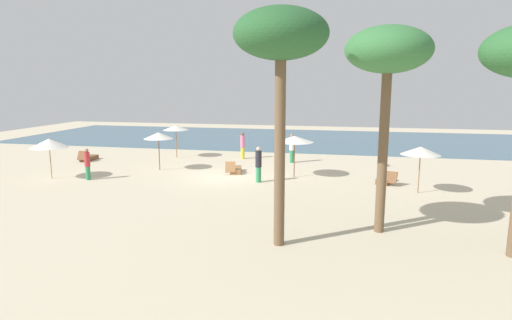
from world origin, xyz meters
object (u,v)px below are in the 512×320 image
(lounger_0, at_px, (386,180))
(palm_0, at_px, (281,40))
(umbrella_3, at_px, (49,143))
(umbrella_4, at_px, (295,139))
(umbrella_2, at_px, (421,151))
(lounger_1, at_px, (235,170))
(person_1, at_px, (292,148))
(person_2, at_px, (87,164))
(umbrella_0, at_px, (158,136))
(umbrella_1, at_px, (176,128))
(palm_2, at_px, (388,55))
(person_0, at_px, (243,145))
(lounger_2, at_px, (89,158))
(person_3, at_px, (258,164))
(dog, at_px, (383,163))

(lounger_0, height_order, palm_0, palm_0)
(umbrella_3, relative_size, umbrella_4, 0.96)
(umbrella_3, height_order, palm_0, palm_0)
(umbrella_2, xyz_separation_m, umbrella_3, (-19.20, -0.90, -0.08))
(lounger_1, relative_size, person_1, 0.90)
(umbrella_3, xyz_separation_m, person_2, (2.14, 0.15, -1.09))
(umbrella_0, relative_size, umbrella_1, 1.00)
(lounger_1, bearing_deg, umbrella_3, -158.75)
(umbrella_0, distance_m, umbrella_4, 8.17)
(umbrella_1, relative_size, palm_2, 0.33)
(umbrella_3, bearing_deg, lounger_1, 21.25)
(umbrella_3, xyz_separation_m, person_1, (12.27, 7.55, -0.98))
(lounger_1, bearing_deg, person_0, 98.60)
(lounger_0, relative_size, lounger_2, 1.04)
(palm_2, bearing_deg, person_3, 130.94)
(lounger_0, bearing_deg, umbrella_3, -171.24)
(lounger_0, bearing_deg, umbrella_0, 177.08)
(person_2, bearing_deg, palm_2, -19.31)
(umbrella_4, height_order, dog, umbrella_4)
(palm_0, bearing_deg, umbrella_1, 123.05)
(lounger_2, relative_size, person_0, 0.91)
(umbrella_1, relative_size, dog, 2.93)
(umbrella_3, height_order, person_0, umbrella_3)
(person_2, relative_size, palm_2, 0.24)
(umbrella_4, relative_size, dog, 2.96)
(umbrella_1, distance_m, person_3, 9.66)
(umbrella_2, bearing_deg, person_0, 144.72)
(umbrella_4, relative_size, person_0, 1.25)
(umbrella_2, relative_size, lounger_1, 1.30)
(lounger_2, bearing_deg, umbrella_2, -12.49)
(person_3, xyz_separation_m, palm_0, (2.47, -8.58, 5.48))
(person_0, distance_m, dog, 9.40)
(umbrella_2, bearing_deg, lounger_0, 125.70)
(lounger_1, distance_m, person_3, 2.92)
(umbrella_0, bearing_deg, person_2, -129.27)
(umbrella_2, bearing_deg, lounger_2, 167.51)
(umbrella_2, xyz_separation_m, dog, (-1.08, 6.80, -1.86))
(person_3, height_order, palm_2, palm_2)
(umbrella_4, height_order, palm_2, palm_2)
(umbrella_0, height_order, palm_0, palm_0)
(umbrella_4, xyz_separation_m, lounger_2, (-14.28, 2.25, -1.96))
(umbrella_0, distance_m, person_1, 8.60)
(umbrella_0, xyz_separation_m, person_1, (7.47, 4.13, -1.11))
(umbrella_0, distance_m, lounger_2, 6.72)
(umbrella_4, height_order, person_1, umbrella_4)
(person_1, height_order, person_3, person_1)
(umbrella_2, distance_m, person_1, 9.66)
(umbrella_1, bearing_deg, umbrella_4, -27.61)
(umbrella_0, relative_size, person_2, 1.34)
(person_2, bearing_deg, dog, 25.28)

